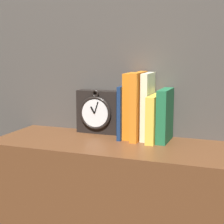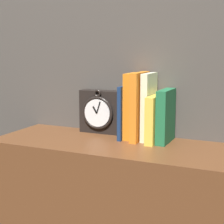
{
  "view_description": "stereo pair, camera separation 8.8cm",
  "coord_description": "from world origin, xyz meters",
  "px_view_note": "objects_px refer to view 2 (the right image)",
  "views": [
    {
      "loc": [
        0.48,
        -1.26,
        1.23
      ],
      "look_at": [
        0.0,
        0.0,
        1.0
      ],
      "focal_mm": 60.0,
      "sensor_mm": 36.0,
      "label": 1
    },
    {
      "loc": [
        0.56,
        -1.23,
        1.23
      ],
      "look_at": [
        0.0,
        0.0,
        1.0
      ],
      "focal_mm": 60.0,
      "sensor_mm": 36.0,
      "label": 2
    }
  ],
  "objects_px": {
    "book_slot5_green": "(166,116)",
    "clock": "(100,112)",
    "book_slot3_cream": "(149,107)",
    "book_slot1_orange": "(133,106)",
    "book_slot0_navy": "(126,112)",
    "book_slot4_yellow": "(155,119)",
    "book_slot2_orange": "(140,106)"
  },
  "relations": [
    {
      "from": "book_slot0_navy",
      "to": "book_slot2_orange",
      "type": "height_order",
      "value": "book_slot2_orange"
    },
    {
      "from": "book_slot4_yellow",
      "to": "book_slot0_navy",
      "type": "bearing_deg",
      "value": 174.4
    },
    {
      "from": "book_slot2_orange",
      "to": "book_slot4_yellow",
      "type": "xyz_separation_m",
      "value": [
        0.07,
        -0.01,
        -0.04
      ]
    },
    {
      "from": "book_slot1_orange",
      "to": "book_slot3_cream",
      "type": "distance_m",
      "value": 0.07
    },
    {
      "from": "book_slot0_navy",
      "to": "book_slot3_cream",
      "type": "distance_m",
      "value": 0.1
    },
    {
      "from": "clock",
      "to": "book_slot1_orange",
      "type": "relative_size",
      "value": 0.72
    },
    {
      "from": "book_slot0_navy",
      "to": "clock",
      "type": "bearing_deg",
      "value": 164.2
    },
    {
      "from": "book_slot5_green",
      "to": "clock",
      "type": "bearing_deg",
      "value": 172.38
    },
    {
      "from": "clock",
      "to": "book_slot3_cream",
      "type": "xyz_separation_m",
      "value": [
        0.22,
        -0.03,
        0.04
      ]
    },
    {
      "from": "book_slot0_navy",
      "to": "book_slot3_cream",
      "type": "height_order",
      "value": "book_slot3_cream"
    },
    {
      "from": "book_slot2_orange",
      "to": "book_slot5_green",
      "type": "relative_size",
      "value": 1.31
    },
    {
      "from": "book_slot2_orange",
      "to": "book_slot0_navy",
      "type": "bearing_deg",
      "value": 173.51
    },
    {
      "from": "book_slot1_orange",
      "to": "book_slot0_navy",
      "type": "bearing_deg",
      "value": -161.8
    },
    {
      "from": "book_slot2_orange",
      "to": "clock",
      "type": "bearing_deg",
      "value": 167.13
    },
    {
      "from": "clock",
      "to": "book_slot4_yellow",
      "type": "height_order",
      "value": "clock"
    },
    {
      "from": "book_slot2_orange",
      "to": "book_slot5_green",
      "type": "distance_m",
      "value": 0.11
    },
    {
      "from": "clock",
      "to": "book_slot3_cream",
      "type": "relative_size",
      "value": 0.72
    },
    {
      "from": "book_slot0_navy",
      "to": "book_slot5_green",
      "type": "bearing_deg",
      "value": -0.97
    },
    {
      "from": "book_slot2_orange",
      "to": "book_slot4_yellow",
      "type": "relative_size",
      "value": 1.47
    },
    {
      "from": "book_slot1_orange",
      "to": "book_slot5_green",
      "type": "relative_size",
      "value": 1.28
    },
    {
      "from": "clock",
      "to": "book_slot0_navy",
      "type": "distance_m",
      "value": 0.13
    },
    {
      "from": "book_slot3_cream",
      "to": "book_slot5_green",
      "type": "xyz_separation_m",
      "value": [
        0.07,
        -0.01,
        -0.03
      ]
    },
    {
      "from": "book_slot3_cream",
      "to": "book_slot4_yellow",
      "type": "bearing_deg",
      "value": -29.04
    },
    {
      "from": "book_slot0_navy",
      "to": "book_slot3_cream",
      "type": "xyz_separation_m",
      "value": [
        0.09,
        0.01,
        0.03
      ]
    },
    {
      "from": "book_slot4_yellow",
      "to": "clock",
      "type": "bearing_deg",
      "value": 169.18
    },
    {
      "from": "book_slot3_cream",
      "to": "clock",
      "type": "bearing_deg",
      "value": 172.21
    },
    {
      "from": "book_slot4_yellow",
      "to": "book_slot1_orange",
      "type": "bearing_deg",
      "value": 168.24
    },
    {
      "from": "book_slot2_orange",
      "to": "book_slot3_cream",
      "type": "bearing_deg",
      "value": 21.47
    },
    {
      "from": "book_slot4_yellow",
      "to": "book_slot5_green",
      "type": "distance_m",
      "value": 0.04
    },
    {
      "from": "book_slot5_green",
      "to": "book_slot1_orange",
      "type": "bearing_deg",
      "value": 175.3
    },
    {
      "from": "book_slot5_green",
      "to": "book_slot3_cream",
      "type": "bearing_deg",
      "value": 172.91
    },
    {
      "from": "book_slot0_navy",
      "to": "book_slot5_green",
      "type": "height_order",
      "value": "book_slot0_navy"
    }
  ]
}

